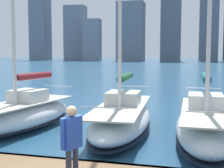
{
  "coord_description": "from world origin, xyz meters",
  "views": [
    {
      "loc": [
        -3.5,
        6.49,
        3.48
      ],
      "look_at": [
        -0.22,
        -6.45,
        2.2
      ],
      "focal_mm": 50.0,
      "sensor_mm": 36.0,
      "label": 1
    }
  ],
  "objects_px": {
    "sailboat_forest": "(122,117)",
    "person_blue_shirt": "(72,138)",
    "sailboat_maroon": "(23,113)",
    "sailboat_teal": "(205,123)"
  },
  "relations": [
    {
      "from": "sailboat_forest",
      "to": "person_blue_shirt",
      "type": "relative_size",
      "value": 5.6
    },
    {
      "from": "sailboat_maroon",
      "to": "person_blue_shirt",
      "type": "bearing_deg",
      "value": 127.16
    },
    {
      "from": "sailboat_forest",
      "to": "sailboat_maroon",
      "type": "height_order",
      "value": "sailboat_maroon"
    },
    {
      "from": "sailboat_maroon",
      "to": "person_blue_shirt",
      "type": "distance_m",
      "value": 8.38
    },
    {
      "from": "sailboat_teal",
      "to": "person_blue_shirt",
      "type": "xyz_separation_m",
      "value": [
        3.07,
        6.3,
        0.87
      ]
    },
    {
      "from": "sailboat_teal",
      "to": "sailboat_forest",
      "type": "bearing_deg",
      "value": -12.72
    },
    {
      "from": "sailboat_teal",
      "to": "person_blue_shirt",
      "type": "distance_m",
      "value": 7.06
    },
    {
      "from": "sailboat_teal",
      "to": "sailboat_forest",
      "type": "distance_m",
      "value": 3.61
    },
    {
      "from": "sailboat_maroon",
      "to": "person_blue_shirt",
      "type": "relative_size",
      "value": 7.36
    },
    {
      "from": "person_blue_shirt",
      "to": "sailboat_forest",
      "type": "bearing_deg",
      "value": -86.39
    }
  ]
}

